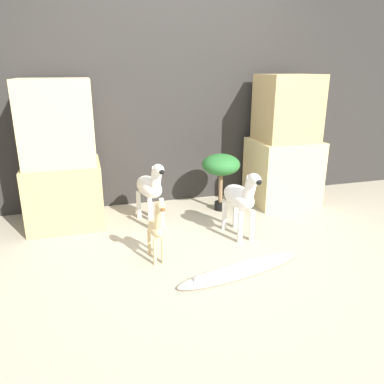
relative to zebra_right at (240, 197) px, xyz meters
name	(u,v)px	position (x,y,z in m)	size (l,w,h in m)	color
ground_plane	(215,257)	(-0.34, -0.32, -0.37)	(14.00, 14.00, 0.00)	#B2A88E
wall_back	(172,102)	(-0.34, 1.16, 0.73)	(6.40, 0.08, 2.20)	#2D2B28
rock_pillar_left	(61,158)	(-1.50, 0.74, 0.28)	(0.69, 0.62, 1.36)	tan
rock_pillar_right	(284,146)	(0.82, 0.74, 0.27)	(0.69, 0.62, 1.39)	#DBC184
zebra_right	(240,197)	(0.00, 0.00, 0.00)	(0.24, 0.57, 0.64)	white
zebra_left	(150,187)	(-0.71, 0.51, 0.00)	(0.28, 0.57, 0.64)	white
giraffe_figurine	(157,227)	(-0.80, -0.26, -0.07)	(0.13, 0.38, 0.55)	#E0C184
potted_palm_front	(221,166)	(0.06, 0.67, 0.11)	(0.39, 0.39, 0.61)	black
surfboard	(240,270)	(-0.24, -0.60, -0.35)	(1.08, 0.44, 0.08)	silver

